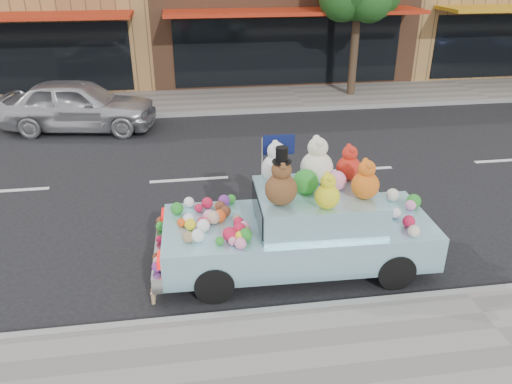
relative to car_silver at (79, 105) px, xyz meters
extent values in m
plane|color=black|center=(7.03, -4.12, -0.75)|extent=(120.00, 120.00, 0.00)
cube|color=gray|center=(7.03, 2.38, -0.69)|extent=(60.00, 3.00, 0.12)
cube|color=gray|center=(7.03, -9.12, -0.68)|extent=(60.00, 0.12, 0.13)
cube|color=gray|center=(7.03, 0.88, -0.68)|extent=(60.00, 0.12, 0.13)
cube|color=black|center=(-2.97, 3.86, 0.65)|extent=(8.50, 0.06, 2.40)
cube|color=black|center=(7.03, 3.86, 0.65)|extent=(8.50, 0.06, 2.40)
cube|color=#B52710|center=(7.03, 2.98, 2.15)|extent=(9.00, 1.80, 0.12)
cylinder|color=#38281C|center=(9.03, 2.38, 0.85)|extent=(0.28, 0.28, 3.20)
sphere|color=#124214|center=(9.23, 1.78, 2.57)|extent=(1.40, 1.40, 1.40)
imported|color=silver|center=(0.00, 0.00, 0.00)|extent=(4.60, 2.41, 1.49)
cylinder|color=black|center=(6.08, -8.70, -0.45)|extent=(0.61, 0.22, 0.60)
cylinder|color=black|center=(6.12, -7.14, -0.45)|extent=(0.61, 0.22, 0.60)
cylinder|color=black|center=(3.28, -8.62, -0.45)|extent=(0.61, 0.22, 0.60)
cylinder|color=black|center=(3.32, -7.06, -0.45)|extent=(0.61, 0.22, 0.60)
cube|color=#9AD7E6|center=(4.70, -7.88, -0.20)|extent=(4.35, 1.82, 0.60)
cube|color=#9AD7E6|center=(5.00, -7.89, 0.35)|extent=(1.94, 1.55, 0.50)
cube|color=silver|center=(2.48, -7.82, -0.35)|extent=(0.21, 1.78, 0.26)
cube|color=red|center=(2.51, -8.50, -0.03)|extent=(0.07, 0.28, 0.16)
cube|color=red|center=(2.55, -7.14, -0.03)|extent=(0.07, 0.28, 0.16)
cube|color=black|center=(4.05, -7.86, 0.35)|extent=(0.08, 1.30, 0.40)
sphere|color=brown|center=(4.34, -8.22, 0.85)|extent=(0.48, 0.48, 0.48)
sphere|color=brown|center=(4.34, -8.22, 1.16)|extent=(0.30, 0.30, 0.30)
sphere|color=brown|center=(4.34, -8.33, 1.25)|extent=(0.11, 0.11, 0.11)
sphere|color=brown|center=(4.34, -8.12, 1.25)|extent=(0.11, 0.11, 0.11)
cylinder|color=black|center=(4.34, -8.22, 1.28)|extent=(0.29, 0.29, 0.02)
cylinder|color=black|center=(4.34, -8.22, 1.39)|extent=(0.18, 0.18, 0.22)
sphere|color=beige|center=(5.06, -7.54, 0.87)|extent=(0.53, 0.53, 0.53)
sphere|color=beige|center=(5.06, -7.54, 1.21)|extent=(0.33, 0.33, 0.33)
sphere|color=beige|center=(5.06, -7.66, 1.31)|extent=(0.12, 0.12, 0.12)
sphere|color=beige|center=(5.06, -7.43, 1.31)|extent=(0.12, 0.12, 0.12)
sphere|color=#D55A14|center=(5.64, -8.21, 0.82)|extent=(0.42, 0.42, 0.42)
sphere|color=#D55A14|center=(5.64, -8.21, 1.09)|extent=(0.26, 0.26, 0.26)
sphere|color=#D55A14|center=(5.64, -8.30, 1.17)|extent=(0.10, 0.10, 0.10)
sphere|color=#D55A14|center=(5.64, -8.12, 1.17)|extent=(0.10, 0.10, 0.10)
sphere|color=#B22012|center=(5.61, -7.51, 0.81)|extent=(0.41, 0.41, 0.41)
sphere|color=#B22012|center=(5.61, -7.51, 1.07)|extent=(0.25, 0.25, 0.25)
sphere|color=#B22012|center=(5.61, -7.59, 1.15)|extent=(0.10, 0.10, 0.10)
sphere|color=#B22012|center=(5.61, -7.42, 1.15)|extent=(0.10, 0.10, 0.10)
sphere|color=white|center=(4.41, -7.42, 0.84)|extent=(0.47, 0.47, 0.47)
sphere|color=white|center=(4.41, -7.42, 1.14)|extent=(0.29, 0.29, 0.29)
sphere|color=white|center=(4.41, -7.53, 1.24)|extent=(0.11, 0.11, 0.11)
sphere|color=white|center=(4.41, -7.32, 1.24)|extent=(0.11, 0.11, 0.11)
sphere|color=yellow|center=(4.98, -8.44, 0.79)|extent=(0.37, 0.37, 0.37)
sphere|color=yellow|center=(4.98, -8.44, 1.03)|extent=(0.23, 0.23, 0.23)
sphere|color=yellow|center=(4.98, -8.52, 1.10)|extent=(0.09, 0.09, 0.09)
sphere|color=yellow|center=(4.98, -8.36, 1.10)|extent=(0.09, 0.09, 0.09)
sphere|color=#238223|center=(4.80, -7.88, 0.78)|extent=(0.40, 0.40, 0.40)
sphere|color=pink|center=(5.30, -7.85, 0.75)|extent=(0.32, 0.32, 0.32)
sphere|color=#B71335|center=(3.14, -7.34, 0.17)|extent=(0.14, 0.14, 0.14)
sphere|color=#238223|center=(2.79, -7.37, 0.21)|extent=(0.21, 0.21, 0.21)
sphere|color=#5B2D1A|center=(3.49, -7.37, 0.19)|extent=(0.18, 0.18, 0.18)
sphere|color=#D94514|center=(3.45, -7.73, 0.21)|extent=(0.21, 0.21, 0.21)
sphere|color=#8F734E|center=(3.80, -8.20, 0.18)|extent=(0.16, 0.16, 0.16)
sphere|color=white|center=(3.09, -8.29, 0.21)|extent=(0.21, 0.21, 0.21)
sphere|color=yellow|center=(2.98, -7.91, 0.19)|extent=(0.18, 0.18, 0.18)
sphere|color=#8F734E|center=(3.72, -7.81, 0.17)|extent=(0.14, 0.14, 0.14)
sphere|color=#8F734E|center=(2.94, -8.28, 0.19)|extent=(0.18, 0.18, 0.18)
sphere|color=#D94514|center=(2.85, -7.80, 0.17)|extent=(0.14, 0.14, 0.14)
sphere|color=#B71335|center=(3.17, -7.86, 0.18)|extent=(0.16, 0.16, 0.16)
sphere|color=white|center=(2.96, -7.75, 0.20)|extent=(0.19, 0.19, 0.19)
sphere|color=pink|center=(3.29, -7.72, 0.21)|extent=(0.22, 0.22, 0.22)
sphere|color=#68297E|center=(3.58, -7.19, 0.20)|extent=(0.20, 0.20, 0.20)
sphere|color=#8F734E|center=(3.46, -7.34, 0.18)|extent=(0.15, 0.15, 0.15)
sphere|color=#B71335|center=(3.55, -8.33, 0.21)|extent=(0.22, 0.22, 0.22)
sphere|color=#238223|center=(3.79, -8.37, 0.21)|extent=(0.21, 0.21, 0.21)
sphere|color=pink|center=(3.80, -8.07, 0.18)|extent=(0.16, 0.16, 0.16)
sphere|color=white|center=(3.18, -8.00, 0.21)|extent=(0.21, 0.21, 0.21)
sphere|color=pink|center=(3.58, -8.46, 0.17)|extent=(0.13, 0.13, 0.13)
sphere|color=#B71335|center=(3.74, -7.93, 0.18)|extent=(0.16, 0.16, 0.16)
sphere|color=#B71335|center=(3.29, -7.22, 0.20)|extent=(0.19, 0.19, 0.19)
sphere|color=#5B2D1A|center=(3.35, -7.68, 0.17)|extent=(0.14, 0.14, 0.14)
sphere|color=#238223|center=(3.71, -7.11, 0.18)|extent=(0.16, 0.16, 0.16)
sphere|color=yellow|center=(3.70, -8.38, 0.19)|extent=(0.17, 0.17, 0.17)
sphere|color=pink|center=(3.69, -8.58, 0.19)|extent=(0.18, 0.18, 0.18)
sphere|color=#5B2D1A|center=(3.56, -7.56, 0.19)|extent=(0.18, 0.18, 0.18)
sphere|color=white|center=(2.99, -7.14, 0.19)|extent=(0.18, 0.18, 0.18)
sphere|color=#B71335|center=(3.72, -8.20, 0.21)|extent=(0.21, 0.21, 0.21)
sphere|color=#238223|center=(3.40, -8.42, 0.17)|extent=(0.13, 0.13, 0.13)
sphere|color=#D8A88C|center=(3.35, -7.79, 0.22)|extent=(0.22, 0.22, 0.22)
sphere|color=#B71335|center=(2.48, -7.70, -0.15)|extent=(0.13, 0.13, 0.13)
sphere|color=#5B2D1A|center=(2.50, -7.15, -0.13)|extent=(0.18, 0.18, 0.18)
sphere|color=#D94514|center=(2.50, -7.23, -0.16)|extent=(0.12, 0.12, 0.12)
sphere|color=#68297E|center=(2.46, -8.50, -0.14)|extent=(0.15, 0.15, 0.15)
sphere|color=#238223|center=(2.49, -7.32, -0.13)|extent=(0.17, 0.17, 0.17)
sphere|color=beige|center=(2.47, -8.33, -0.15)|extent=(0.13, 0.13, 0.13)
sphere|color=#5B2D1A|center=(2.47, -8.25, -0.14)|extent=(0.16, 0.16, 0.16)
sphere|color=beige|center=(6.47, -7.42, 0.21)|extent=(0.22, 0.22, 0.22)
sphere|color=#238223|center=(6.72, -7.73, 0.23)|extent=(0.24, 0.24, 0.24)
sphere|color=#5B2D1A|center=(6.17, -7.45, 0.19)|extent=(0.18, 0.18, 0.18)
sphere|color=white|center=(6.27, -8.02, 0.19)|extent=(0.18, 0.18, 0.18)
sphere|color=beige|center=(6.32, -8.62, 0.20)|extent=(0.19, 0.19, 0.19)
sphere|color=#B71335|center=(6.01, -8.31, 0.19)|extent=(0.17, 0.17, 0.17)
sphere|color=#B71335|center=(6.36, -8.34, 0.20)|extent=(0.20, 0.20, 0.20)
sphere|color=pink|center=(6.64, -7.80, 0.19)|extent=(0.18, 0.18, 0.18)
cylinder|color=#997A54|center=(2.38, -8.67, -0.58)|extent=(0.06, 0.06, 0.17)
sphere|color=#997A54|center=(2.38, -8.67, -0.49)|extent=(0.07, 0.07, 0.07)
cylinder|color=#997A54|center=(2.38, -8.58, -0.58)|extent=(0.06, 0.06, 0.17)
sphere|color=#997A54|center=(2.38, -8.58, -0.49)|extent=(0.07, 0.07, 0.07)
cylinder|color=#997A54|center=(2.38, -8.49, -0.58)|extent=(0.06, 0.06, 0.17)
sphere|color=#997A54|center=(2.38, -8.49, -0.49)|extent=(0.07, 0.07, 0.07)
cylinder|color=#997A54|center=(2.38, -8.40, -0.58)|extent=(0.06, 0.06, 0.17)
sphere|color=#997A54|center=(2.38, -8.40, -0.49)|extent=(0.07, 0.07, 0.07)
cylinder|color=#997A54|center=(2.39, -8.31, -0.58)|extent=(0.06, 0.06, 0.17)
sphere|color=#997A54|center=(2.39, -8.31, -0.49)|extent=(0.07, 0.07, 0.07)
cylinder|color=#997A54|center=(2.39, -8.22, -0.58)|extent=(0.06, 0.06, 0.17)
sphere|color=#997A54|center=(2.39, -8.22, -0.49)|extent=(0.07, 0.07, 0.07)
cylinder|color=#997A54|center=(2.39, -8.13, -0.58)|extent=(0.06, 0.06, 0.17)
sphere|color=#997A54|center=(2.39, -8.13, -0.49)|extent=(0.07, 0.07, 0.07)
cylinder|color=#997A54|center=(2.39, -8.04, -0.58)|extent=(0.06, 0.06, 0.17)
sphere|color=#997A54|center=(2.39, -8.04, -0.49)|extent=(0.07, 0.07, 0.07)
cylinder|color=#997A54|center=(2.40, -7.95, -0.58)|extent=(0.06, 0.06, 0.17)
sphere|color=#997A54|center=(2.40, -7.95, -0.49)|extent=(0.07, 0.07, 0.07)
cylinder|color=#997A54|center=(2.40, -7.86, -0.58)|extent=(0.06, 0.06, 0.17)
sphere|color=#997A54|center=(2.40, -7.86, -0.49)|extent=(0.07, 0.07, 0.07)
cylinder|color=#997A54|center=(2.40, -7.77, -0.58)|extent=(0.06, 0.06, 0.17)
sphere|color=#997A54|center=(2.40, -7.77, -0.49)|extent=(0.07, 0.07, 0.07)
cylinder|color=#997A54|center=(2.40, -7.68, -0.58)|extent=(0.06, 0.06, 0.17)
sphere|color=#997A54|center=(2.40, -7.68, -0.49)|extent=(0.07, 0.07, 0.07)
cylinder|color=#997A54|center=(2.41, -7.59, -0.58)|extent=(0.06, 0.06, 0.17)
sphere|color=#997A54|center=(2.41, -7.59, -0.49)|extent=(0.07, 0.07, 0.07)
cylinder|color=#997A54|center=(2.41, -7.50, -0.58)|extent=(0.06, 0.06, 0.17)
sphere|color=#997A54|center=(2.41, -7.50, -0.49)|extent=(0.07, 0.07, 0.07)
cylinder|color=#997A54|center=(2.41, -7.42, -0.58)|extent=(0.06, 0.06, 0.17)
sphere|color=#997A54|center=(2.41, -7.42, -0.49)|extent=(0.07, 0.07, 0.07)
cylinder|color=#997A54|center=(2.41, -7.33, -0.58)|extent=(0.06, 0.06, 0.17)
sphere|color=#997A54|center=(2.41, -7.33, -0.49)|extent=(0.07, 0.07, 0.07)
cylinder|color=#997A54|center=(2.42, -7.24, -0.58)|extent=(0.06, 0.06, 0.17)
sphere|color=#997A54|center=(2.42, -7.24, -0.49)|extent=(0.07, 0.07, 0.07)
cylinder|color=#997A54|center=(2.42, -7.15, -0.58)|extent=(0.06, 0.06, 0.17)
sphere|color=#997A54|center=(2.42, -7.15, -0.49)|extent=(0.07, 0.07, 0.07)
cylinder|color=#997A54|center=(2.42, -7.06, -0.58)|extent=(0.06, 0.06, 0.17)
sphere|color=#997A54|center=(2.42, -7.06, -0.49)|extent=(0.07, 0.07, 0.07)
cylinder|color=#997A54|center=(2.42, -6.97, -0.58)|extent=(0.06, 0.06, 0.17)
sphere|color=#997A54|center=(2.42, -6.97, -0.49)|extent=(0.07, 0.07, 0.07)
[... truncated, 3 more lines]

